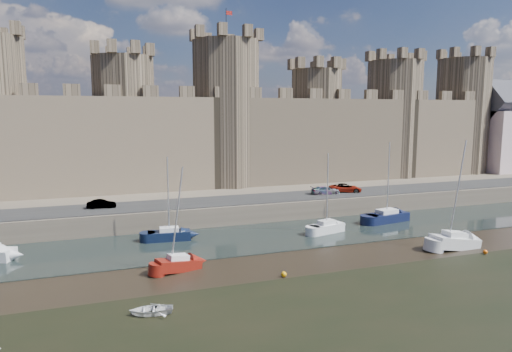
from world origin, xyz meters
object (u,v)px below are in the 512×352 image
object	(u,v)px
sailboat_3	(387,216)
sailboat_2	(327,227)
sailboat_5	(454,241)
sailboat_1	(169,234)
car_2	(326,190)
car_1	(102,204)
car_3	(345,188)
sailboat_4	(178,263)

from	to	relation	value
sailboat_3	sailboat_2	bearing A→B (deg)	-175.93
sailboat_5	sailboat_1	bearing A→B (deg)	154.46
car_2	sailboat_5	world-z (taller)	sailboat_5
car_1	sailboat_3	bearing A→B (deg)	-98.79
car_1	car_3	xyz separation A→B (m)	(34.23, 0.02, 0.09)
car_3	sailboat_1	world-z (taller)	sailboat_1
sailboat_2	sailboat_4	world-z (taller)	sailboat_2
car_1	sailboat_1	size ratio (longest dim) A/B	0.37
sailboat_1	sailboat_3	bearing A→B (deg)	5.37
car_2	car_3	size ratio (longest dim) A/B	0.88
sailboat_2	sailboat_3	size ratio (longest dim) A/B	0.91
sailboat_1	car_3	bearing A→B (deg)	23.72
car_1	sailboat_4	bearing A→B (deg)	-155.65
car_2	car_3	world-z (taller)	car_3
car_3	car_1	bearing A→B (deg)	108.38
car_2	car_3	distance (m)	3.55
sailboat_4	sailboat_3	bearing A→B (deg)	2.16
sailboat_3	sailboat_5	size ratio (longest dim) A/B	0.91
sailboat_5	car_1	bearing A→B (deg)	147.98
sailboat_2	sailboat_4	bearing A→B (deg)	-173.78
sailboat_2	sailboat_3	world-z (taller)	sailboat_3
car_1	sailboat_1	bearing A→B (deg)	-134.43
car_2	sailboat_1	distance (m)	25.12
car_3	sailboat_2	bearing A→B (deg)	159.41
sailboat_3	sailboat_4	bearing A→B (deg)	-170.63
sailboat_4	sailboat_5	bearing A→B (deg)	-21.42
car_2	sailboat_3	distance (m)	9.93
sailboat_2	sailboat_1	bearing A→B (deg)	156.45
sailboat_5	sailboat_2	bearing A→B (deg)	133.83
sailboat_4	sailboat_5	distance (m)	28.88
sailboat_1	sailboat_2	size ratio (longest dim) A/B	0.99
car_1	sailboat_1	xyz separation A→B (m)	(6.96, -8.29, -2.31)
car_2	sailboat_4	bearing A→B (deg)	133.22
car_2	sailboat_1	bearing A→B (deg)	115.35
car_3	sailboat_3	xyz separation A→B (m)	(0.94, -9.00, -2.36)
sailboat_1	sailboat_5	world-z (taller)	sailboat_5
car_2	sailboat_2	size ratio (longest dim) A/B	0.44
car_3	sailboat_5	bearing A→B (deg)	-159.61
car_2	sailboat_4	size ratio (longest dim) A/B	0.44
car_2	sailboat_3	xyz separation A→B (m)	(4.46, -8.56, -2.30)
car_1	sailboat_4	xyz separation A→B (m)	(6.24, -18.33, -2.35)
car_1	sailboat_4	world-z (taller)	sailboat_4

